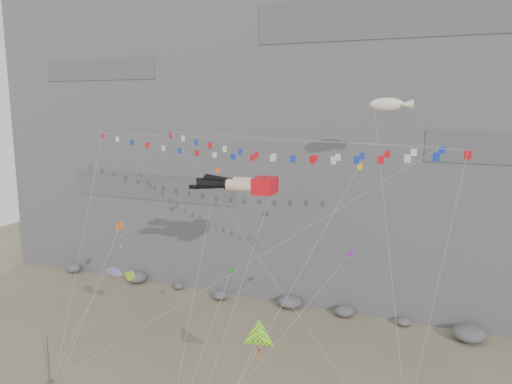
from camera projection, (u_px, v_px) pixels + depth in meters
cliff at (329, 79)px, 63.78m from camera, size 80.00×28.00×50.00m
talus_boulders at (290, 302)px, 54.40m from camera, size 60.00×3.00×1.20m
anchor_pole_left at (48, 360)px, 39.51m from camera, size 0.12×0.12×3.91m
legs_kite at (242, 184)px, 42.26m from camera, size 7.56×15.49×20.81m
flag_banner_upper at (242, 139)px, 45.30m from camera, size 34.26×15.55×25.48m
flag_banner_lower at (283, 139)px, 38.73m from camera, size 26.51×12.55×23.16m
harlequin_kite at (119, 227)px, 44.73m from camera, size 1.65×8.10×13.26m
fish_windsock at (114, 273)px, 43.75m from camera, size 4.30×6.06×9.14m
delta_kite at (259, 337)px, 33.40m from camera, size 2.98×6.42×8.91m
blimp_windsock at (387, 105)px, 42.10m from camera, size 6.44×15.12×26.24m
small_kite_a at (216, 176)px, 45.40m from camera, size 3.75×14.68×21.48m
small_kite_b at (348, 256)px, 39.62m from camera, size 7.80×11.68×16.62m
small_kite_c at (231, 272)px, 39.48m from camera, size 1.13×8.76×12.04m
small_kite_d at (357, 171)px, 39.41m from camera, size 7.33×15.59×23.59m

